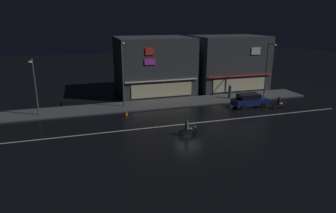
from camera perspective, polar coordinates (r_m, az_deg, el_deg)
The scene contains 13 objects.
ground_plane at distance 30.77m, azimuth 4.04°, elevation -3.33°, with size 140.00×140.00×0.00m, color black.
lane_divider_stripe at distance 30.77m, azimuth 4.04°, elevation -3.32°, with size 37.01×0.16×0.01m, color beige.
sidewalk_far at distance 37.87m, azimuth -0.23°, elevation 0.64°, with size 38.96×4.28×0.14m, color #424447.
storefront_left_block at distance 43.35m, azimuth -2.82°, elevation 7.95°, with size 10.42×9.23×7.99m.
storefront_center_block at distance 47.02m, azimuth 11.46°, elevation 8.32°, with size 10.58×7.99×8.01m.
streetlamp_west at distance 35.07m, azimuth -24.34°, elevation 4.29°, with size 0.44×1.64×6.24m.
streetlamp_mid at distance 35.50m, azimuth -8.73°, elevation 7.08°, with size 0.44×1.64×7.86m.
streetlamp_east at distance 42.31m, azimuth 18.63°, elevation 7.47°, with size 0.44×1.64×7.25m.
pedestrian_on_sidewalk at distance 40.84m, azimuth 11.82°, elevation 2.81°, with size 0.38×0.38×1.86m.
parked_car_near_kerb at distance 37.63m, azimuth 15.38°, elevation 1.20°, with size 4.30×1.98×1.67m.
motorcycle_lead at distance 38.04m, azimuth 20.63°, elevation 0.51°, with size 1.90×0.60×1.52m.
motorcycle_following at distance 27.56m, azimuth 3.82°, elevation -4.33°, with size 1.90×0.60×1.52m.
traffic_cone at distance 33.65m, azimuth -8.05°, elevation -1.21°, with size 0.36×0.36×0.55m, color orange.
Camera 1 is at (-10.54, -26.97, 10.40)m, focal length 31.65 mm.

